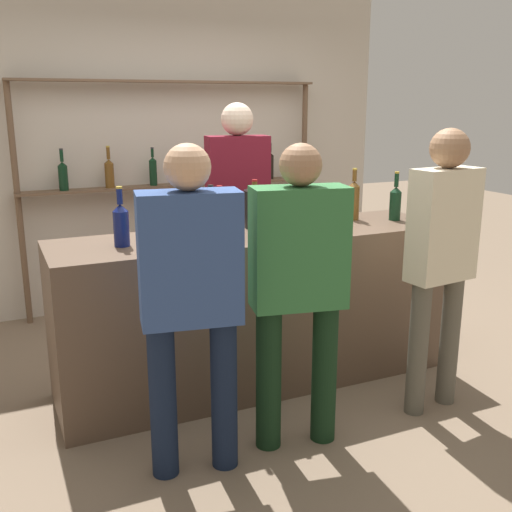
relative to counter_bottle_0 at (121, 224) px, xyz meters
name	(u,v)px	position (x,y,z in m)	size (l,w,h in m)	color
ground_plane	(256,380)	(0.84, 0.01, -1.14)	(16.00, 16.00, 0.00)	#7A6651
bar_counter	(256,309)	(0.84, 0.01, -0.63)	(2.55, 0.67, 1.01)	brown
back_wall	(167,148)	(0.84, 1.95, 0.26)	(4.15, 0.12, 2.80)	beige
back_shelf	(172,159)	(0.83, 1.77, 0.18)	(2.65, 0.18, 1.98)	brown
counter_bottle_0	(121,224)	(0.00, 0.00, 0.00)	(0.09, 0.09, 0.34)	#0F1956
counter_bottle_1	(211,215)	(0.57, 0.09, -0.01)	(0.09, 0.09, 0.31)	black
counter_bottle_2	(220,222)	(0.53, -0.17, 0.00)	(0.08, 0.08, 0.34)	#0F1956
counter_bottle_3	(255,215)	(0.78, -0.12, 0.01)	(0.08, 0.08, 0.35)	brown
counter_bottle_4	(395,202)	(1.89, 0.00, 0.00)	(0.08, 0.08, 0.34)	black
counter_bottle_5	(354,199)	(1.64, 0.13, 0.01)	(0.08, 0.08, 0.36)	brown
wine_glass	(338,206)	(1.50, 0.12, -0.03)	(0.08, 0.08, 0.14)	silver
ice_bucket	(261,209)	(0.94, 0.15, -0.01)	(0.22, 0.22, 0.25)	black
cork_jar	(312,223)	(1.17, -0.12, -0.07)	(0.12, 0.12, 0.13)	silver
customer_center	(299,278)	(0.73, -0.76, -0.20)	(0.51, 0.30, 1.61)	black
customer_left	(191,291)	(0.15, -0.77, -0.19)	(0.50, 0.29, 1.63)	#121C33
customer_right	(442,249)	(1.66, -0.75, -0.15)	(0.43, 0.22, 1.67)	#575347
server_behind_counter	(238,204)	(1.03, 0.76, -0.07)	(0.48, 0.25, 1.80)	black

